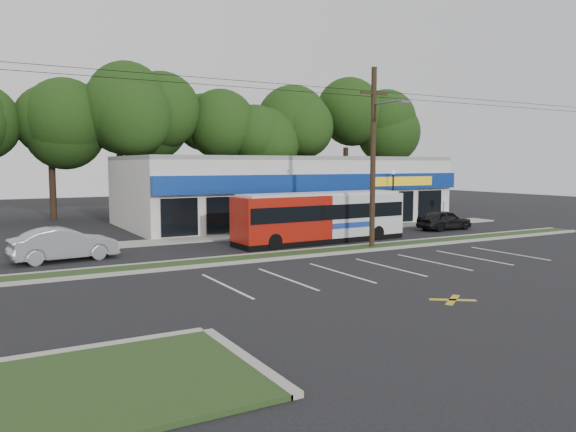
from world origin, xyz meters
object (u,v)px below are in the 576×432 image
at_px(metrobus, 321,216).
at_px(car_silver, 64,244).
at_px(car_dark, 444,220).
at_px(lamp_post, 393,192).
at_px(utility_pole, 371,151).
at_px(sign_post, 444,204).
at_px(pedestrian_a, 336,221).
at_px(pedestrian_b, 321,221).

bearing_deg(metrobus, car_silver, 174.89).
distance_m(car_dark, car_silver, 25.66).
bearing_deg(lamp_post, car_silver, -171.14).
height_order(utility_pole, car_silver, utility_pole).
bearing_deg(sign_post, lamp_post, 177.42).
bearing_deg(sign_post, metrobus, -163.92).
relative_size(car_silver, pedestrian_a, 3.26).
bearing_deg(utility_pole, metrobus, 105.09).
distance_m(utility_pole, pedestrian_b, 9.02).
xyz_separation_m(utility_pole, pedestrian_b, (1.58, 7.57, -4.64)).
bearing_deg(lamp_post, utility_pole, -136.05).
relative_size(lamp_post, car_dark, 1.00).
height_order(sign_post, car_silver, sign_post).
bearing_deg(car_silver, sign_post, -89.99).
xyz_separation_m(utility_pole, sign_post, (13.17, 7.65, -3.86)).
xyz_separation_m(lamp_post, car_dark, (2.01, -3.30, -1.95)).
bearing_deg(car_dark, utility_pole, 113.55).
bearing_deg(sign_post, car_silver, -173.11).
distance_m(sign_post, pedestrian_b, 11.61).
relative_size(metrobus, car_dark, 2.66).
xyz_separation_m(utility_pole, lamp_post, (8.17, 7.87, -2.74)).
bearing_deg(utility_pole, sign_post, 30.15).
height_order(metrobus, car_silver, metrobus).
relative_size(utility_pole, pedestrian_a, 32.74).
distance_m(utility_pole, sign_post, 15.71).
relative_size(sign_post, car_silver, 0.45).
relative_size(car_dark, car_silver, 0.85).
bearing_deg(car_dark, lamp_post, 30.69).
bearing_deg(pedestrian_a, car_dark, 151.03).
xyz_separation_m(car_dark, pedestrian_b, (-8.59, 3.00, 0.05)).
bearing_deg(pedestrian_a, utility_pole, 62.68).
height_order(sign_post, car_dark, sign_post).
xyz_separation_m(car_dark, car_silver, (-25.66, -0.39, 0.10)).
xyz_separation_m(metrobus, car_dark, (11.14, 1.00, -0.87)).
height_order(utility_pole, sign_post, utility_pole).
bearing_deg(utility_pole, lamp_post, 43.95).
xyz_separation_m(metrobus, pedestrian_b, (2.55, 4.00, -0.82)).
xyz_separation_m(sign_post, metrobus, (-14.13, -4.07, 0.04)).
distance_m(lamp_post, car_silver, 24.01).
height_order(car_dark, pedestrian_a, pedestrian_a).
height_order(utility_pole, pedestrian_a, utility_pole).
distance_m(metrobus, car_silver, 14.55).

